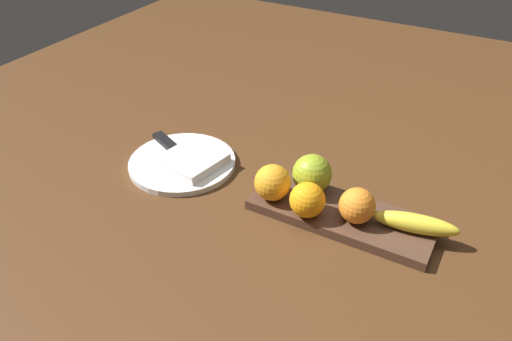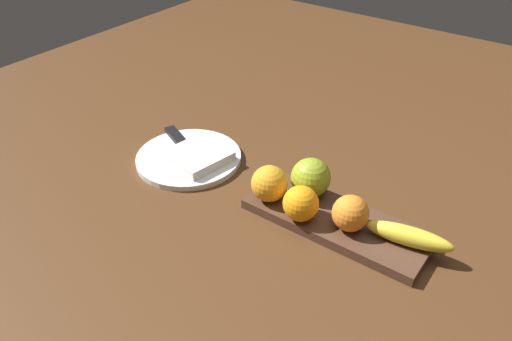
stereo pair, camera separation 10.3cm
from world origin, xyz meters
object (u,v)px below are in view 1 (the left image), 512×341
orange_near_banana (273,183)px  dinner_plate (182,163)px  apple (312,174)px  knife (169,145)px  banana (416,223)px  fruit_tray (341,215)px  folded_napkin (193,160)px  orange_near_apple (357,206)px  orange_center (307,200)px

orange_near_banana → dinner_plate: 0.25m
apple → knife: size_ratio=0.46×
orange_near_banana → dinner_plate: bearing=173.5°
apple → dinner_plate: size_ratio=0.33×
banana → knife: 0.58m
fruit_tray → folded_napkin: size_ratio=3.00×
folded_napkin → orange_near_apple: bearing=-2.0°
knife → orange_near_banana: bearing=13.0°
apple → dinner_plate: 0.31m
orange_center → folded_napkin: (-0.29, 0.04, -0.03)m
banana → orange_near_banana: bearing=177.0°
orange_near_apple → orange_center: 0.09m
fruit_tray → folded_napkin: folded_napkin is taller
apple → orange_center: 0.08m
orange_center → knife: 0.39m
folded_napkin → knife: 0.09m
knife → folded_napkin: bearing=4.7°
orange_center → folded_napkin: 0.30m
orange_center → knife: (-0.38, 0.07, -0.04)m
apple → knife: 0.36m
folded_napkin → knife: bearing=160.6°
knife → banana: bearing=21.9°
banana → orange_near_banana: 0.28m
orange_center → banana: bearing=15.0°
orange_near_banana → orange_center: bearing=-10.0°
fruit_tray → apple: bearing=157.8°
banana → orange_center: 0.20m
fruit_tray → orange_near_apple: bearing=-22.3°
folded_napkin → knife: folded_napkin is taller
apple → banana: size_ratio=0.52×
orange_center → knife: orange_center is taller
dinner_plate → orange_near_apple: bearing=-1.8°
orange_near_apple → folded_napkin: orange_near_apple is taller
banana → orange_near_apple: bearing=-178.6°
orange_near_apple → knife: (-0.47, 0.04, -0.04)m
fruit_tray → banana: banana is taller
orange_near_apple → folded_napkin: bearing=178.0°
folded_napkin → knife: (-0.09, 0.03, -0.01)m
orange_center → dinner_plate: orange_center is taller
apple → folded_napkin: 0.27m
orange_near_apple → dinner_plate: (-0.41, 0.01, -0.05)m
orange_near_banana → knife: orange_near_banana is taller
fruit_tray → orange_near_banana: size_ratio=4.92×
fruit_tray → banana: bearing=4.0°
orange_near_banana → orange_center: 0.08m
orange_near_apple → folded_napkin: 0.38m
apple → orange_near_banana: bearing=-133.4°
fruit_tray → orange_center: size_ratio=5.23×
orange_near_banana → orange_center: size_ratio=1.06×
folded_napkin → orange_center: bearing=-8.2°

